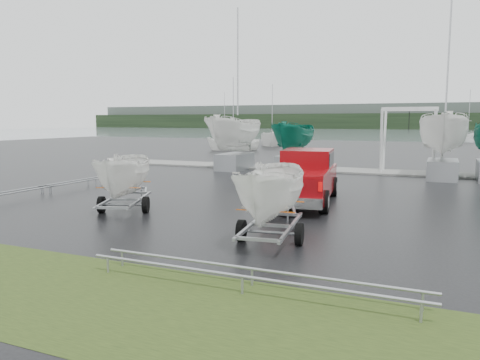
% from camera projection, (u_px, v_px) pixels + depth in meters
% --- Properties ---
extents(ground_plane, '(120.00, 120.00, 0.00)m').
position_uv_depth(ground_plane, '(247.00, 201.00, 19.41)').
color(ground_plane, black).
rests_on(ground_plane, ground).
extents(lake, '(300.00, 300.00, 0.00)m').
position_uv_depth(lake, '(410.00, 135.00, 110.34)').
color(lake, gray).
rests_on(lake, ground).
extents(grass_verge, '(40.00, 40.00, 0.00)m').
position_uv_depth(grass_verge, '(35.00, 285.00, 9.40)').
color(grass_verge, '#233213').
rests_on(grass_verge, ground).
extents(dock, '(30.00, 3.00, 0.12)m').
position_uv_depth(dock, '(322.00, 169.00, 31.22)').
color(dock, gray).
rests_on(dock, ground).
extents(treeline, '(300.00, 8.00, 6.00)m').
position_uv_depth(treeline, '(423.00, 121.00, 173.60)').
color(treeline, black).
rests_on(treeline, ground).
extents(far_hill, '(300.00, 6.00, 10.00)m').
position_uv_depth(far_hill, '(425.00, 116.00, 180.63)').
color(far_hill, '#4C5651').
rests_on(far_hill, ground).
extents(pickup_truck, '(2.99, 6.53, 2.09)m').
position_uv_depth(pickup_truck, '(305.00, 175.00, 19.08)').
color(pickup_truck, maroon).
rests_on(pickup_truck, ground).
extents(trailer_hitched, '(1.88, 3.73, 4.86)m').
position_uv_depth(trailer_hitched, '(272.00, 145.00, 12.52)').
color(trailer_hitched, '#94979C').
rests_on(trailer_hitched, ground).
extents(trailer_parked, '(2.47, 3.78, 4.73)m').
position_uv_depth(trailer_parked, '(123.00, 141.00, 16.69)').
color(trailer_parked, '#94979C').
rests_on(trailer_parked, ground).
extents(boat_hoist, '(3.30, 2.18, 4.12)m').
position_uv_depth(boat_hoist, '(409.00, 131.00, 28.76)').
color(boat_hoist, silver).
rests_on(boat_hoist, ground).
extents(keelboat_0, '(2.50, 3.20, 10.67)m').
position_uv_depth(keelboat_0, '(235.00, 110.00, 31.08)').
color(keelboat_0, '#94979C').
rests_on(keelboat_0, ground).
extents(keelboat_1, '(2.09, 3.20, 6.66)m').
position_uv_depth(keelboat_1, '(294.00, 121.00, 29.73)').
color(keelboat_1, '#94979C').
rests_on(keelboat_1, ground).
extents(keelboat_2, '(2.60, 3.20, 10.78)m').
position_uv_depth(keelboat_2, '(446.00, 105.00, 25.95)').
color(keelboat_2, '#94979C').
rests_on(keelboat_2, ground).
extents(mast_rack_0, '(0.56, 6.50, 0.06)m').
position_uv_depth(mast_rack_0, '(92.00, 179.00, 23.84)').
color(mast_rack_0, '#94979C').
rests_on(mast_rack_0, ground).
extents(mast_rack_2, '(7.00, 0.56, 0.06)m').
position_uv_depth(mast_rack_2, '(247.00, 272.00, 9.14)').
color(mast_rack_2, '#94979C').
rests_on(mast_rack_2, ground).
extents(moored_boat_0, '(2.95, 2.92, 10.93)m').
position_uv_depth(moored_boat_0, '(233.00, 150.00, 51.90)').
color(moored_boat_0, white).
rests_on(moored_boat_0, ground).
extents(moored_boat_1, '(3.66, 3.71, 11.82)m').
position_uv_depth(moored_boat_1, '(272.00, 146.00, 61.93)').
color(moored_boat_1, white).
rests_on(moored_boat_1, ground).
extents(moored_boat_4, '(2.94, 3.01, 11.66)m').
position_uv_depth(moored_boat_4, '(225.00, 140.00, 80.08)').
color(moored_boat_4, white).
rests_on(moored_boat_4, ground).
extents(moored_boat_5, '(3.86, 3.85, 11.59)m').
position_uv_depth(moored_boat_5, '(467.00, 142.00, 72.07)').
color(moored_boat_5, white).
rests_on(moored_boat_5, ground).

